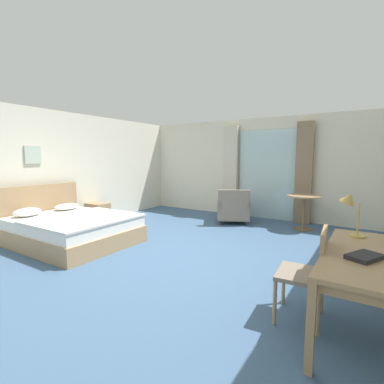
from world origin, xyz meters
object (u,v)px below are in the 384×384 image
closed_book (365,257)px  desk_lamp (350,204)px  armchair_by_window (233,209)px  framed_picture (33,155)px  nightstand (98,213)px  desk_chair (309,269)px  round_cafe_table (304,204)px  writing_desk (364,262)px  bed (71,228)px

closed_book → desk_lamp: bearing=129.7°
armchair_by_window → framed_picture: framed_picture is taller
desk_lamp → armchair_by_window: desk_lamp is taller
nightstand → desk_chair: size_ratio=0.53×
desk_chair → round_cafe_table: 3.67m
desk_lamp → armchair_by_window: 3.84m
armchair_by_window → nightstand: bearing=-147.0°
closed_book → writing_desk: bearing=119.5°
closed_book → framed_picture: 5.76m
writing_desk → desk_lamp: bearing=105.2°
round_cafe_table → framed_picture: framed_picture is taller
nightstand → round_cafe_table: size_ratio=0.64×
desk_chair → closed_book: desk_chair is taller
bed → closed_book: bearing=-5.3°
closed_book → armchair_by_window: armchair_by_window is taller
framed_picture → armchair_by_window: bearing=46.6°
desk_chair → round_cafe_table: bearing=102.0°
bed → writing_desk: bed is taller
writing_desk → desk_lamp: (-0.16, 0.60, 0.41)m
nightstand → desk_chair: desk_chair is taller
bed → desk_lamp: bearing=4.5°
desk_chair → armchair_by_window: size_ratio=0.86×
nightstand → closed_book: 5.75m
desk_chair → closed_book: 0.51m
bed → desk_chair: 4.15m
writing_desk → round_cafe_table: bearing=108.6°
bed → framed_picture: (-1.11, 0.00, 1.33)m
desk_lamp → framed_picture: (-5.51, -0.34, 0.54)m
closed_book → framed_picture: size_ratio=0.81×
writing_desk → closed_book: 0.20m
bed → armchair_by_window: bed is taller
framed_picture → bed: bearing=-0.1°
nightstand → closed_book: bearing=-17.9°
desk_lamp → armchair_by_window: bearing=133.4°
closed_book → framed_picture: (-5.68, 0.43, 0.85)m
armchair_by_window → framed_picture: bearing=-133.4°
bed → writing_desk: bearing=-3.2°
desk_lamp → round_cafe_table: size_ratio=0.64×
desk_lamp → framed_picture: size_ratio=1.35×
round_cafe_table → framed_picture: bearing=-143.7°
nightstand → desk_lamp: 5.44m
round_cafe_table → bed: bearing=-135.7°
desk_chair → closed_book: (0.43, -0.12, 0.24)m
writing_desk → framed_picture: size_ratio=4.54×
closed_book → round_cafe_table: 3.91m
writing_desk → round_cafe_table: size_ratio=2.14×
nightstand → desk_lamp: bearing=-10.6°
nightstand → desk_chair: bearing=-18.1°
bed → nightstand: 1.60m
nightstand → bed: bearing=-56.5°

